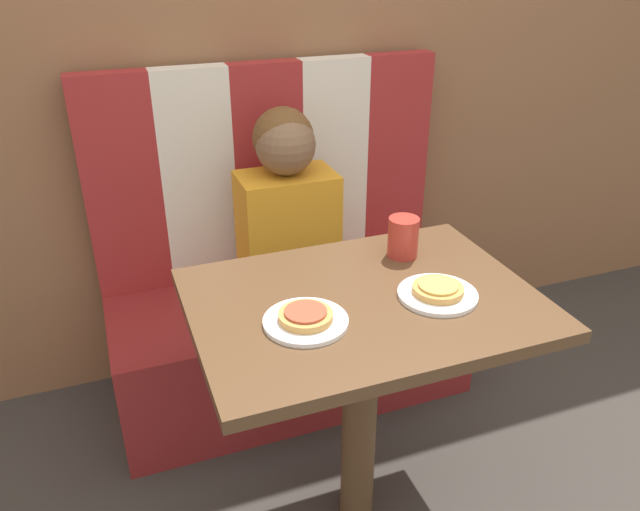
{
  "coord_description": "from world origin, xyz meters",
  "views": [
    {
      "loc": [
        -0.59,
        -1.25,
        1.61
      ],
      "look_at": [
        0.0,
        0.32,
        0.75
      ],
      "focal_mm": 35.0,
      "sensor_mm": 36.0,
      "label": 1
    }
  ],
  "objects_px": {
    "plate_left": "(306,321)",
    "drinking_cup": "(403,237)",
    "plate_right": "(437,295)",
    "pizza_right": "(438,289)",
    "person": "(287,205)",
    "pizza_left": "(306,315)"
  },
  "relations": [
    {
      "from": "plate_right",
      "to": "pizza_left",
      "type": "xyz_separation_m",
      "value": [
        -0.36,
        0.0,
        0.02
      ]
    },
    {
      "from": "pizza_right",
      "to": "drinking_cup",
      "type": "distance_m",
      "value": 0.24
    },
    {
      "from": "plate_left",
      "to": "pizza_right",
      "type": "distance_m",
      "value": 0.36
    },
    {
      "from": "plate_left",
      "to": "pizza_left",
      "type": "bearing_deg",
      "value": 14.04
    },
    {
      "from": "plate_left",
      "to": "plate_right",
      "type": "height_order",
      "value": "same"
    },
    {
      "from": "pizza_right",
      "to": "drinking_cup",
      "type": "relative_size",
      "value": 1.12
    },
    {
      "from": "pizza_right",
      "to": "plate_left",
      "type": "bearing_deg",
      "value": -180.0
    },
    {
      "from": "pizza_left",
      "to": "person",
      "type": "bearing_deg",
      "value": 75.83
    },
    {
      "from": "plate_right",
      "to": "pizza_right",
      "type": "relative_size",
      "value": 1.57
    },
    {
      "from": "person",
      "to": "pizza_left",
      "type": "height_order",
      "value": "person"
    },
    {
      "from": "person",
      "to": "drinking_cup",
      "type": "bearing_deg",
      "value": -67.03
    },
    {
      "from": "pizza_right",
      "to": "drinking_cup",
      "type": "bearing_deg",
      "value": 85.1
    },
    {
      "from": "person",
      "to": "plate_right",
      "type": "xyz_separation_m",
      "value": [
        0.18,
        -0.71,
        0.0
      ]
    },
    {
      "from": "person",
      "to": "pizza_right",
      "type": "height_order",
      "value": "person"
    },
    {
      "from": "plate_left",
      "to": "pizza_left",
      "type": "xyz_separation_m",
      "value": [
        0.0,
        0.0,
        0.02
      ]
    },
    {
      "from": "person",
      "to": "plate_left",
      "type": "height_order",
      "value": "person"
    },
    {
      "from": "plate_left",
      "to": "plate_right",
      "type": "xyz_separation_m",
      "value": [
        0.36,
        0.0,
        0.0
      ]
    },
    {
      "from": "person",
      "to": "pizza_left",
      "type": "xyz_separation_m",
      "value": [
        -0.18,
        -0.71,
        0.02
      ]
    },
    {
      "from": "person",
      "to": "plate_left",
      "type": "bearing_deg",
      "value": -104.17
    },
    {
      "from": "plate_right",
      "to": "pizza_left",
      "type": "height_order",
      "value": "pizza_left"
    },
    {
      "from": "plate_left",
      "to": "drinking_cup",
      "type": "relative_size",
      "value": 1.76
    },
    {
      "from": "pizza_left",
      "to": "pizza_right",
      "type": "xyz_separation_m",
      "value": [
        0.36,
        0.0,
        0.0
      ]
    }
  ]
}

